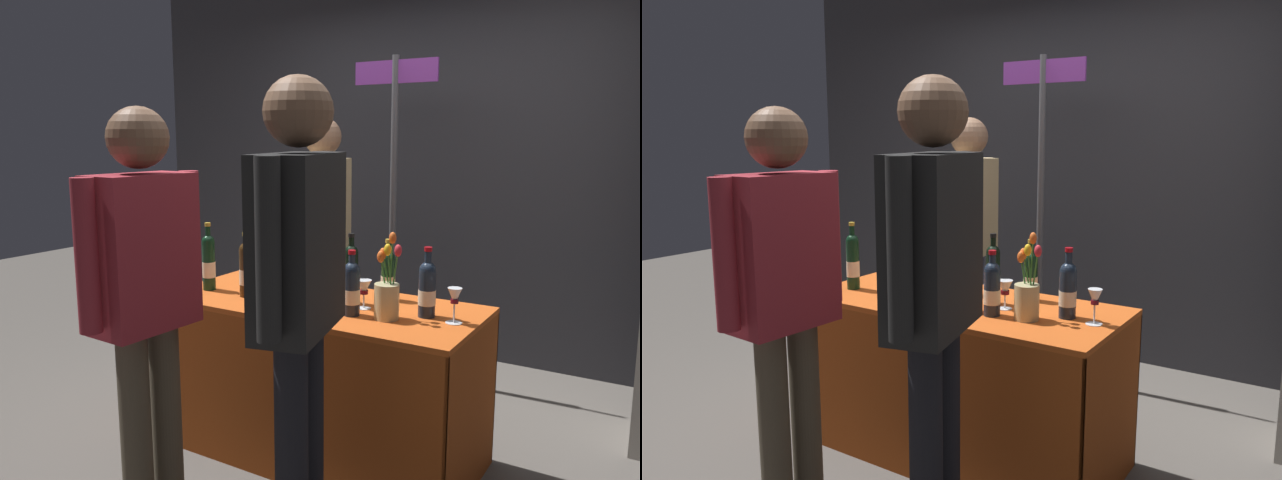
{
  "view_description": "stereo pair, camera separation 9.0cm",
  "coord_description": "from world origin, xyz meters",
  "views": [
    {
      "loc": [
        1.49,
        -2.44,
        1.56
      ],
      "look_at": [
        0.0,
        0.0,
        1.08
      ],
      "focal_mm": 34.45,
      "sensor_mm": 36.0,
      "label": 1
    },
    {
      "loc": [
        1.56,
        -2.4,
        1.56
      ],
      "look_at": [
        0.0,
        0.0,
        1.08
      ],
      "focal_mm": 34.45,
      "sensor_mm": 36.0,
      "label": 2
    }
  ],
  "objects": [
    {
      "name": "booth_signpost",
      "position": [
        -0.15,
        1.15,
        1.25
      ],
      "size": [
        0.56,
        0.04,
        2.06
      ],
      "color": "#47474C",
      "rests_on": "ground_plane"
    },
    {
      "name": "wine_glass_near_vendor",
      "position": [
        0.24,
        0.0,
        0.87
      ],
      "size": [
        0.07,
        0.07,
        0.14
      ],
      "color": "silver",
      "rests_on": "tasting_table"
    },
    {
      "name": "taster_foreground_left",
      "position": [
        -0.26,
        -0.85,
        1.0
      ],
      "size": [
        0.23,
        0.56,
        1.67
      ],
      "rotation": [
        0.0,
        0.0,
        1.51
      ],
      "color": "#4C4233",
      "rests_on": "ground_plane"
    },
    {
      "name": "back_partition",
      "position": [
        0.0,
        1.76,
        1.59
      ],
      "size": [
        5.15,
        0.12,
        3.18
      ],
      "primitive_type": "cube",
      "color": "#2D2D33",
      "rests_on": "ground_plane"
    },
    {
      "name": "vendor_presenter",
      "position": [
        -0.44,
        0.75,
        1.0
      ],
      "size": [
        0.24,
        0.56,
        1.67
      ],
      "rotation": [
        0.0,
        0.0,
        -1.5
      ],
      "color": "#2D3347",
      "rests_on": "ground_plane"
    },
    {
      "name": "brochure_stand",
      "position": [
        -0.4,
        0.2,
        0.85
      ],
      "size": [
        0.1,
        0.09,
        0.14
      ],
      "primitive_type": "cube",
      "rotation": [
        -0.0,
        0.0,
        2.4
      ],
      "color": "silver",
      "rests_on": "tasting_table"
    },
    {
      "name": "flower_vase",
      "position": [
        0.4,
        -0.09,
        0.89
      ],
      "size": [
        0.12,
        0.11,
        0.38
      ],
      "color": "tan",
      "rests_on": "tasting_table"
    },
    {
      "name": "ground_plane",
      "position": [
        0.0,
        0.0,
        0.0
      ],
      "size": [
        12.0,
        12.0,
        0.0
      ],
      "primitive_type": "plane",
      "color": "#514C47"
    },
    {
      "name": "taster_foreground_right",
      "position": [
        0.33,
        -0.69,
        1.08
      ],
      "size": [
        0.31,
        0.62,
        1.77
      ],
      "rotation": [
        0.0,
        0.0,
        1.81
      ],
      "color": "black",
      "rests_on": "ground_plane"
    },
    {
      "name": "display_bottle_2",
      "position": [
        0.24,
        -0.12,
        0.9
      ],
      "size": [
        0.08,
        0.08,
        0.29
      ],
      "color": "#192333",
      "rests_on": "tasting_table"
    },
    {
      "name": "display_bottle_3",
      "position": [
        0.26,
        0.2,
        0.9
      ],
      "size": [
        0.07,
        0.07,
        0.3
      ],
      "color": "black",
      "rests_on": "tasting_table"
    },
    {
      "name": "featured_wine_bottle",
      "position": [
        -0.09,
        0.12,
        0.92
      ],
      "size": [
        0.07,
        0.07,
        0.32
      ],
      "color": "black",
      "rests_on": "tasting_table"
    },
    {
      "name": "tasting_table",
      "position": [
        0.0,
        0.0,
        0.53
      ],
      "size": [
        1.54,
        0.69,
        0.78
      ],
      "color": "#B74C19",
      "rests_on": "ground_plane"
    },
    {
      "name": "wine_glass_mid",
      "position": [
        0.67,
        0.0,
        0.89
      ],
      "size": [
        0.07,
        0.07,
        0.15
      ],
      "color": "silver",
      "rests_on": "tasting_table"
    },
    {
      "name": "wine_glass_near_taster",
      "position": [
        0.14,
        -0.11,
        0.86
      ],
      "size": [
        0.08,
        0.08,
        0.12
      ],
      "color": "silver",
      "rests_on": "tasting_table"
    },
    {
      "name": "display_bottle_0",
      "position": [
        0.53,
        0.03,
        0.91
      ],
      "size": [
        0.08,
        0.08,
        0.31
      ],
      "color": "#192333",
      "rests_on": "tasting_table"
    },
    {
      "name": "display_bottle_1",
      "position": [
        -0.61,
        -0.1,
        0.93
      ],
      "size": [
        0.07,
        0.07,
        0.35
      ],
      "color": "black",
      "rests_on": "tasting_table"
    },
    {
      "name": "display_bottle_7",
      "position": [
        0.02,
        -0.11,
        0.91
      ],
      "size": [
        0.07,
        0.07,
        0.32
      ],
      "color": "#192333",
      "rests_on": "tasting_table"
    },
    {
      "name": "display_bottle_6",
      "position": [
        0.14,
        0.05,
        0.92
      ],
      "size": [
        0.07,
        0.07,
        0.34
      ],
      "color": "black",
      "rests_on": "tasting_table"
    },
    {
      "name": "display_bottle_5",
      "position": [
        -0.09,
        -0.21,
        0.91
      ],
      "size": [
        0.07,
        0.07,
        0.33
      ],
      "color": "black",
      "rests_on": "tasting_table"
    },
    {
      "name": "display_bottle_4",
      "position": [
        -0.36,
        -0.11,
        0.92
      ],
      "size": [
        0.07,
        0.07,
        0.32
      ],
      "color": "#38230F",
      "rests_on": "tasting_table"
    }
  ]
}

